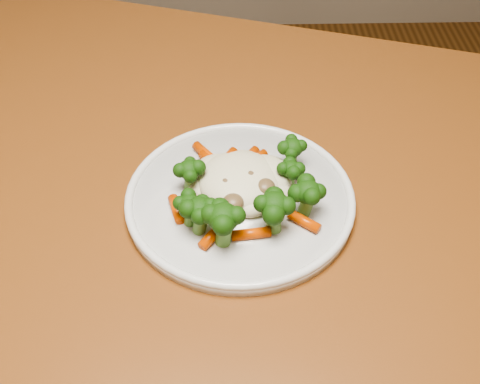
{
  "coord_description": "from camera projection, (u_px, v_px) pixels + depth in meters",
  "views": [
    {
      "loc": [
        -0.09,
        -0.76,
        1.26
      ],
      "look_at": [
        -0.08,
        -0.26,
        0.77
      ],
      "focal_mm": 45.0,
      "sensor_mm": 36.0,
      "label": 1
    }
  ],
  "objects": [
    {
      "name": "meal",
      "position": [
        243.0,
        190.0,
        0.68
      ],
      "size": [
        0.18,
        0.19,
        0.05
      ],
      "color": "beige",
      "rests_on": "plate"
    },
    {
      "name": "plate",
      "position": [
        240.0,
        200.0,
        0.71
      ],
      "size": [
        0.27,
        0.27,
        0.01
      ],
      "primitive_type": "cylinder",
      "color": "silver",
      "rests_on": "dining_table"
    },
    {
      "name": "dining_table",
      "position": [
        214.0,
        228.0,
        0.83
      ],
      "size": [
        1.32,
        1.07,
        0.75
      ],
      "rotation": [
        0.0,
        0.0,
        -0.31
      ],
      "color": "brown",
      "rests_on": "ground"
    }
  ]
}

